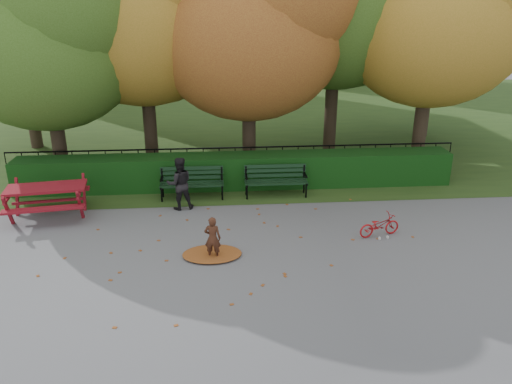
{
  "coord_description": "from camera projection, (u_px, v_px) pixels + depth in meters",
  "views": [
    {
      "loc": [
        -0.55,
        -9.76,
        5.31
      ],
      "look_at": [
        0.35,
        1.39,
        1.0
      ],
      "focal_mm": 35.0,
      "sensor_mm": 36.0,
      "label": 1
    }
  ],
  "objects": [
    {
      "name": "leaf_scatter",
      "position": [
        245.0,
        250.0,
        11.31
      ],
      "size": [
        9.0,
        5.7,
        0.01
      ],
      "primitive_type": null,
      "color": "brown",
      "rests_on": "ground"
    },
    {
      "name": "bench_left",
      "position": [
        192.0,
        180.0,
        14.19
      ],
      "size": [
        1.8,
        0.57,
        0.88
      ],
      "color": "black",
      "rests_on": "ground"
    },
    {
      "name": "grass_strip",
      "position": [
        228.0,
        118.0,
        24.05
      ],
      "size": [
        90.0,
        90.0,
        0.0
      ],
      "primitive_type": "plane",
      "color": "#233C16",
      "rests_on": "ground"
    },
    {
      "name": "bench_right",
      "position": [
        276.0,
        178.0,
        14.37
      ],
      "size": [
        1.8,
        0.57,
        0.88
      ],
      "color": "black",
      "rests_on": "ground"
    },
    {
      "name": "child",
      "position": [
        213.0,
        238.0,
        10.79
      ],
      "size": [
        0.39,
        0.29,
        0.99
      ],
      "primitive_type": "imported",
      "rotation": [
        0.0,
        0.0,
        2.98
      ],
      "color": "#422215",
      "rests_on": "ground"
    },
    {
      "name": "tree_a",
      "position": [
        51.0,
        30.0,
        14.21
      ],
      "size": [
        5.88,
        5.6,
        7.48
      ],
      "color": "#2F221A",
      "rests_on": "ground"
    },
    {
      "name": "tree_e",
      "position": [
        448.0,
        8.0,
        15.06
      ],
      "size": [
        6.09,
        5.8,
        8.16
      ],
      "color": "#2F221A",
      "rests_on": "ground"
    },
    {
      "name": "tree_c",
      "position": [
        260.0,
        18.0,
        14.91
      ],
      "size": [
        6.3,
        6.0,
        8.0
      ],
      "color": "#2F221A",
      "rests_on": "ground"
    },
    {
      "name": "leaf_pile",
      "position": [
        212.0,
        254.0,
        11.07
      ],
      "size": [
        1.42,
        1.05,
        0.09
      ],
      "primitive_type": "ellipsoid",
      "rotation": [
        0.0,
        0.0,
        0.11
      ],
      "color": "brown",
      "rests_on": "ground"
    },
    {
      "name": "bicycle",
      "position": [
        379.0,
        225.0,
        11.94
      ],
      "size": [
        1.11,
        0.61,
        0.55
      ],
      "primitive_type": "imported",
      "rotation": [
        0.0,
        0.0,
        1.82
      ],
      "color": "#AF1014",
      "rests_on": "ground"
    },
    {
      "name": "ground",
      "position": [
        245.0,
        257.0,
        11.03
      ],
      "size": [
        90.0,
        90.0,
        0.0
      ],
      "primitive_type": "plane",
      "color": "slate",
      "rests_on": "ground"
    },
    {
      "name": "adult",
      "position": [
        180.0,
        183.0,
        13.35
      ],
      "size": [
        0.8,
        0.68,
        1.45
      ],
      "primitive_type": "imported",
      "rotation": [
        0.0,
        0.0,
        3.35
      ],
      "color": "black",
      "rests_on": "ground"
    },
    {
      "name": "iron_fence",
      "position": [
        235.0,
        162.0,
        15.77
      ],
      "size": [
        14.0,
        0.04,
        1.02
      ],
      "color": "black",
      "rests_on": "ground"
    },
    {
      "name": "picnic_table",
      "position": [
        47.0,
        193.0,
        12.86
      ],
      "size": [
        2.16,
        1.84,
        0.96
      ],
      "rotation": [
        0.0,
        0.0,
        0.14
      ],
      "color": "maroon",
      "rests_on": "ground"
    },
    {
      "name": "hedge",
      "position": [
        236.0,
        171.0,
        15.04
      ],
      "size": [
        13.0,
        0.9,
        1.0
      ],
      "primitive_type": "cube",
      "color": "black",
      "rests_on": "ground"
    }
  ]
}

